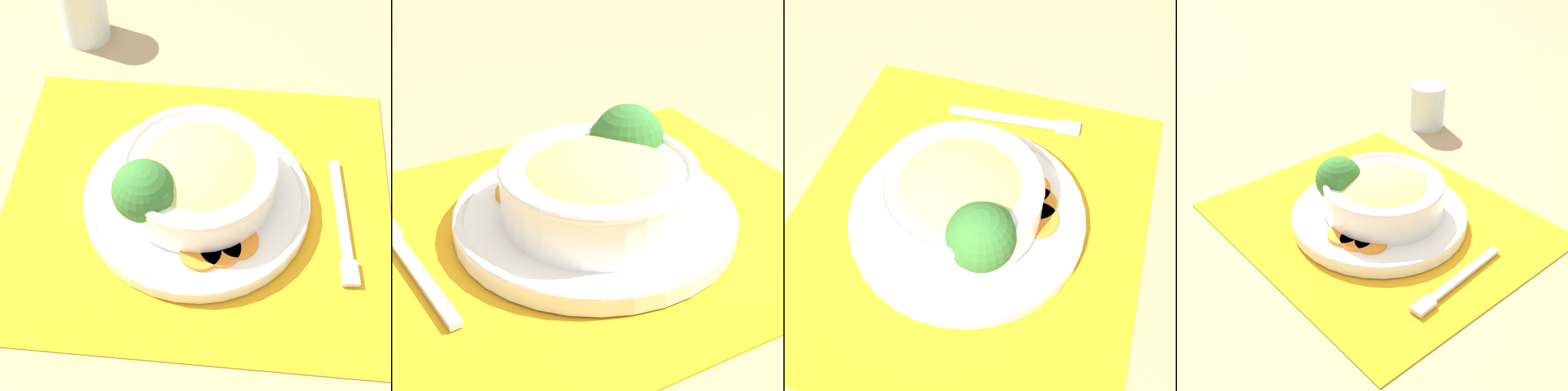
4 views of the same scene
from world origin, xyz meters
The scene contains 9 objects.
ground_plane centered at (0.00, 0.00, 0.00)m, with size 4.00×4.00×0.00m, color tan.
placemat centered at (0.00, 0.00, 0.00)m, with size 0.52×0.46×0.00m.
plate centered at (0.00, 0.00, 0.02)m, with size 0.28×0.28×0.02m.
bowl centered at (0.00, -0.01, 0.05)m, with size 0.19×0.19×0.07m.
broccoli_floret centered at (0.05, 0.04, 0.07)m, with size 0.07×0.07×0.09m.
carrot_slice_near centered at (-0.02, 0.08, 0.02)m, with size 0.05×0.05×0.01m.
carrot_slice_middle centered at (-0.04, 0.07, 0.02)m, with size 0.05×0.05×0.01m.
carrot_slice_far centered at (-0.06, 0.06, 0.02)m, with size 0.05×0.05×0.01m.
fork centered at (-0.18, 0.01, 0.01)m, with size 0.05×0.18×0.01m.
Camera 3 is at (0.34, 0.15, 0.54)m, focal length 50.00 mm.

